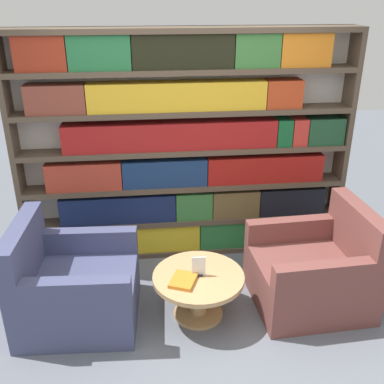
% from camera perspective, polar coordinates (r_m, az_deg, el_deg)
% --- Properties ---
extents(ground_plane, '(14.00, 14.00, 0.00)m').
position_cam_1_polar(ground_plane, '(3.79, 1.35, -17.97)').
color(ground_plane, slate).
extents(bookshelf, '(3.24, 0.30, 2.26)m').
position_cam_1_polar(bookshelf, '(4.42, -0.86, 5.26)').
color(bookshelf, silver).
rests_on(bookshelf, ground_plane).
extents(armchair_left, '(0.99, 0.92, 0.89)m').
position_cam_1_polar(armchair_left, '(3.92, -14.84, -11.69)').
color(armchair_left, '#42476B').
rests_on(armchair_left, ground_plane).
extents(armchair_right, '(0.98, 0.91, 0.89)m').
position_cam_1_polar(armchair_right, '(4.12, 15.24, -9.77)').
color(armchair_right, brown).
rests_on(armchair_right, ground_plane).
extents(coffee_table, '(0.76, 0.76, 0.40)m').
position_cam_1_polar(coffee_table, '(3.83, 0.79, -11.92)').
color(coffee_table, tan).
rests_on(coffee_table, ground_plane).
extents(table_sign, '(0.11, 0.06, 0.17)m').
position_cam_1_polar(table_sign, '(3.72, 0.81, -9.58)').
color(table_sign, black).
rests_on(table_sign, coffee_table).
extents(stray_book, '(0.26, 0.29, 0.03)m').
position_cam_1_polar(stray_book, '(3.68, -1.12, -11.16)').
color(stray_book, orange).
rests_on(stray_book, coffee_table).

